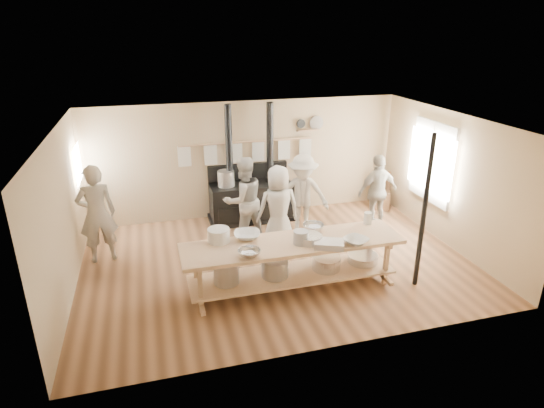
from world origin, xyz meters
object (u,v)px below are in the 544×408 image
cook_far_left (97,214)px  chair (381,198)px  prep_table (292,260)px  cook_left (244,200)px  roasting_pan (329,244)px  cook_center (278,208)px  cook_right (377,191)px  stove (251,198)px  cook_by_window (302,195)px

cook_far_left → chair: 6.38m
prep_table → cook_left: cook_left is taller
prep_table → roasting_pan: size_ratio=7.79×
prep_table → cook_far_left: (-3.10, 1.87, 0.41)m
cook_center → cook_left: bearing=-41.1°
cook_center → cook_right: bearing=-170.2°
chair → cook_far_left: bearing=-146.4°
roasting_pan → cook_center: bearing=99.4°
stove → cook_by_window: stove is taller
cook_by_window → prep_table: bearing=-95.1°
cook_by_window → roasting_pan: 2.42m
cook_far_left → prep_table: bearing=138.1°
cook_by_window → chair: bearing=37.8°
cook_by_window → cook_right: bearing=13.4°
prep_table → cook_left: bearing=100.8°
cook_by_window → cook_far_left: bearing=-159.2°
cook_center → roasting_pan: 1.84m
prep_table → cook_center: bearing=82.5°
stove → chair: size_ratio=2.98×
cook_left → cook_by_window: bearing=168.4°
stove → cook_far_left: (-3.11, -1.14, 0.41)m
cook_left → roasting_pan: 2.46m
cook_far_left → cook_right: 5.63m
roasting_pan → cook_right: bearing=47.9°
cook_left → cook_right: size_ratio=1.09×
stove → prep_table: 3.02m
cook_far_left → cook_by_window: (3.99, 0.18, -0.08)m
cook_far_left → cook_center: bearing=162.4°
cook_left → cook_center: bearing=124.1°
cook_far_left → roasting_pan: size_ratio=4.01×
chair → roasting_pan: size_ratio=1.89×
cook_right → cook_far_left: bearing=-7.2°
cook_right → cook_by_window: cook_by_window is taller
chair → cook_center: bearing=-130.4°
cook_left → chair: bearing=178.7°
cook_far_left → chair: cook_far_left is taller
cook_right → prep_table: bearing=29.5°
stove → cook_center: (0.19, -1.53, 0.32)m
cook_left → chair: 3.71m
cook_left → cook_center: (0.57, -0.49, -0.04)m
prep_table → cook_by_window: (0.88, 2.05, 0.32)m
prep_table → cook_by_window: size_ratio=2.13×
cook_left → stove: bearing=-125.3°
stove → roasting_pan: bearing=-81.6°
prep_table → cook_center: (0.20, 1.48, 0.32)m
stove → cook_by_window: 1.35m
cook_left → roasting_pan: size_ratio=3.81×
stove → cook_far_left: size_ratio=1.40×
stove → cook_center: size_ratio=1.55×
cook_by_window → chair: (2.28, 0.81, -0.59)m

